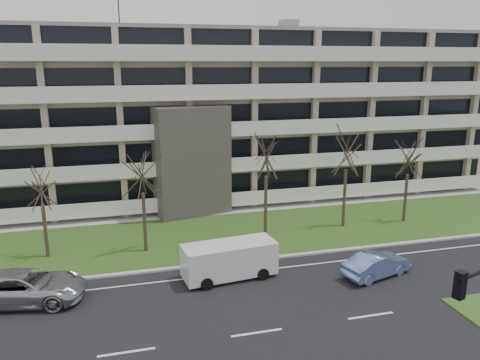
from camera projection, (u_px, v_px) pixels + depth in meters
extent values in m
plane|color=black|center=(257.00, 333.00, 22.07)|extent=(160.00, 160.00, 0.00)
cube|color=#33541C|center=(206.00, 236.00, 34.25)|extent=(90.00, 10.00, 0.06)
cube|color=#B2B2AD|center=(220.00, 263.00, 29.55)|extent=(90.00, 0.35, 0.12)
cube|color=#B2B2AD|center=(193.00, 213.00, 39.40)|extent=(90.00, 2.00, 0.08)
cube|color=white|center=(226.00, 274.00, 28.16)|extent=(90.00, 0.12, 0.01)
cube|color=#C6B59A|center=(179.00, 116.00, 44.14)|extent=(60.00, 12.00, 15.00)
cube|color=gray|center=(177.00, 31.00, 42.26)|extent=(60.50, 12.50, 0.30)
cube|color=#4C4742|center=(192.00, 162.00, 38.31)|extent=(6.39, 3.69, 9.00)
cube|color=black|center=(193.00, 191.00, 38.73)|extent=(4.92, 1.19, 3.50)
cylinder|color=black|center=(119.00, 8.00, 40.57)|extent=(0.10, 0.10, 3.50)
cube|color=black|center=(191.00, 187.00, 39.82)|extent=(58.00, 0.10, 1.80)
cube|color=white|center=(193.00, 206.00, 39.55)|extent=(58.00, 1.40, 0.22)
cube|color=white|center=(194.00, 201.00, 38.79)|extent=(58.00, 0.08, 1.00)
cube|color=black|center=(190.00, 152.00, 39.08)|extent=(58.00, 0.10, 1.80)
cube|color=white|center=(192.00, 171.00, 38.81)|extent=(58.00, 1.40, 0.22)
cube|color=white|center=(193.00, 166.00, 38.05)|extent=(58.00, 0.08, 1.00)
cube|color=black|center=(189.00, 116.00, 38.35)|extent=(58.00, 0.10, 1.80)
cube|color=white|center=(191.00, 136.00, 38.08)|extent=(58.00, 1.40, 0.22)
cube|color=white|center=(192.00, 129.00, 37.32)|extent=(58.00, 0.08, 1.00)
cube|color=black|center=(188.00, 79.00, 37.61)|extent=(58.00, 0.10, 1.80)
cube|color=white|center=(190.00, 98.00, 37.34)|extent=(58.00, 1.40, 0.22)
cube|color=white|center=(191.00, 91.00, 36.58)|extent=(58.00, 0.08, 1.00)
cube|color=black|center=(187.00, 40.00, 36.88)|extent=(58.00, 0.10, 1.80)
cube|color=white|center=(189.00, 60.00, 36.61)|extent=(58.00, 1.40, 0.22)
cube|color=white|center=(190.00, 52.00, 35.85)|extent=(58.00, 0.08, 1.00)
imported|color=#AFB2B7|center=(25.00, 287.00, 24.72)|extent=(6.62, 3.89, 1.73)
imported|color=#7E95DB|center=(377.00, 265.00, 27.77)|extent=(4.67, 2.73, 1.46)
cube|color=white|center=(229.00, 259.00, 27.49)|extent=(5.67, 2.64, 1.93)
cube|color=black|center=(229.00, 250.00, 27.36)|extent=(5.25, 2.44, 0.71)
cube|color=white|center=(269.00, 255.00, 28.44)|extent=(0.57, 1.95, 1.22)
cylinder|color=black|center=(207.00, 284.00, 26.17)|extent=(0.73, 0.33, 0.71)
cylinder|color=black|center=(197.00, 269.00, 28.00)|extent=(0.73, 0.33, 0.71)
cylinder|color=black|center=(263.00, 274.00, 27.38)|extent=(0.73, 0.33, 0.71)
cylinder|color=black|center=(250.00, 261.00, 29.21)|extent=(0.73, 0.33, 0.71)
cube|color=black|center=(460.00, 285.00, 15.26)|extent=(0.38, 0.38, 0.95)
sphere|color=red|center=(461.00, 277.00, 15.18)|extent=(0.19, 0.19, 0.19)
sphere|color=orange|center=(460.00, 285.00, 15.26)|extent=(0.19, 0.19, 0.19)
sphere|color=green|center=(459.00, 294.00, 15.33)|extent=(0.19, 0.19, 0.19)
cylinder|color=#382B21|center=(45.00, 231.00, 30.21)|extent=(0.24, 0.24, 3.63)
cylinder|color=#382B21|center=(145.00, 222.00, 31.11)|extent=(0.24, 0.24, 4.10)
cylinder|color=#382B21|center=(266.00, 207.00, 33.48)|extent=(0.24, 0.24, 4.63)
cylinder|color=#382B21|center=(344.00, 198.00, 35.83)|extent=(0.24, 0.24, 4.55)
cylinder|color=#382B21|center=(405.00, 198.00, 36.99)|extent=(0.24, 0.24, 3.89)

